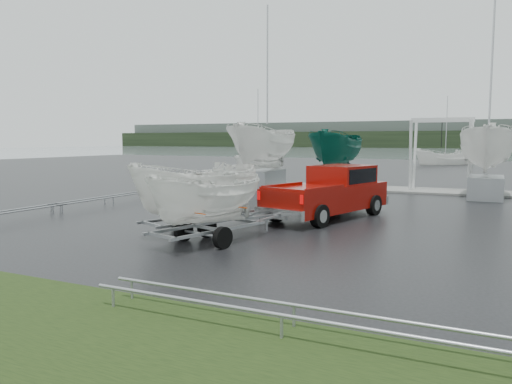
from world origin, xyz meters
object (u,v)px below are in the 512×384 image
trailer_hitched (207,155)px  trailer_parked (197,144)px  boat_hoist (441,144)px  pickup_truck (332,191)px

trailer_hitched → trailer_parked: trailer_parked is taller
trailer_hitched → boat_hoist: (4.48, 17.43, 0.18)m
pickup_truck → trailer_hitched: trailer_hitched is taller
trailer_parked → boat_hoist: (5.60, 16.19, -0.11)m
boat_hoist → trailer_parked: bearing=-109.1°
pickup_truck → boat_hoist: (2.76, 11.25, 1.66)m
boat_hoist → trailer_hitched: bearing=-104.4°
pickup_truck → boat_hoist: boat_hoist is taller
pickup_truck → trailer_hitched: bearing=-90.0°
pickup_truck → boat_hoist: size_ratio=1.49×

